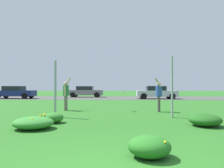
# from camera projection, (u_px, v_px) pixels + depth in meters

# --- Properties ---
(ground_plane) EXTENTS (120.00, 120.00, 0.00)m
(ground_plane) POSITION_uv_depth(u_px,v_px,m) (119.00, 107.00, 14.22)
(ground_plane) COLOR #26601E
(highway_strip) EXTENTS (120.00, 8.30, 0.01)m
(highway_strip) POSITION_uv_depth(u_px,v_px,m) (119.00, 98.00, 25.90)
(highway_strip) COLOR #424244
(highway_strip) RESTS_ON ground
(highway_center_stripe) EXTENTS (120.00, 0.16, 0.00)m
(highway_center_stripe) POSITION_uv_depth(u_px,v_px,m) (119.00, 98.00, 25.90)
(highway_center_stripe) COLOR yellow
(highway_center_stripe) RESTS_ON ground
(daylily_clump_mid_left) EXTENTS (1.07, 1.11, 0.42)m
(daylily_clump_mid_left) POSITION_uv_depth(u_px,v_px,m) (205.00, 120.00, 7.18)
(daylily_clump_mid_left) COLOR #1E5619
(daylily_clump_mid_left) RESTS_ON ground
(daylily_clump_front_center) EXTENTS (1.28, 1.15, 0.41)m
(daylily_clump_front_center) POSITION_uv_depth(u_px,v_px,m) (33.00, 123.00, 6.68)
(daylily_clump_front_center) COLOR #337F2D
(daylily_clump_front_center) RESTS_ON ground
(daylily_clump_front_right) EXTENTS (0.81, 0.78, 0.41)m
(daylily_clump_front_right) POSITION_uv_depth(u_px,v_px,m) (149.00, 146.00, 3.98)
(daylily_clump_front_right) COLOR #23661E
(daylily_clump_front_right) RESTS_ON ground
(daylily_clump_near_camera) EXTENTS (0.74, 0.71, 0.39)m
(daylily_clump_near_camera) POSITION_uv_depth(u_px,v_px,m) (53.00, 118.00, 7.81)
(daylily_clump_near_camera) COLOR #2D7526
(daylily_clump_near_camera) RESTS_ON ground
(sign_post_near_path) EXTENTS (0.07, 0.10, 2.51)m
(sign_post_near_path) POSITION_uv_depth(u_px,v_px,m) (55.00, 89.00, 9.34)
(sign_post_near_path) COLOR #93969B
(sign_post_near_path) RESTS_ON ground
(sign_post_by_roadside) EXTENTS (0.07, 0.10, 2.69)m
(sign_post_by_roadside) POSITION_uv_depth(u_px,v_px,m) (172.00, 87.00, 9.21)
(sign_post_by_roadside) COLOR #93969B
(sign_post_by_roadside) RESTS_ON ground
(person_thrower_green_shirt) EXTENTS (0.41, 0.50, 1.91)m
(person_thrower_green_shirt) POSITION_uv_depth(u_px,v_px,m) (66.00, 93.00, 12.02)
(person_thrower_green_shirt) COLOR #287038
(person_thrower_green_shirt) RESTS_ON ground
(person_catcher_blue_shirt) EXTENTS (0.44, 0.50, 1.84)m
(person_catcher_blue_shirt) POSITION_uv_depth(u_px,v_px,m) (159.00, 94.00, 11.34)
(person_catcher_blue_shirt) COLOR #2D4C9E
(person_catcher_blue_shirt) RESTS_ON ground
(frisbee_white) EXTENTS (0.26, 0.25, 0.12)m
(frisbee_white) POSITION_uv_depth(u_px,v_px,m) (123.00, 93.00, 11.65)
(frisbee_white) COLOR white
(car_navy_leftmost) EXTENTS (4.50, 2.00, 1.45)m
(car_navy_leftmost) POSITION_uv_depth(u_px,v_px,m) (15.00, 92.00, 24.48)
(car_navy_leftmost) COLOR navy
(car_navy_leftmost) RESTS_ON ground
(car_gray_center_left) EXTENTS (4.50, 2.00, 1.45)m
(car_gray_center_left) POSITION_uv_depth(u_px,v_px,m) (86.00, 92.00, 27.94)
(car_gray_center_left) COLOR slate
(car_gray_center_left) RESTS_ON ground
(car_silver_center_right) EXTENTS (4.50, 2.00, 1.45)m
(car_silver_center_right) POSITION_uv_depth(u_px,v_px,m) (156.00, 92.00, 23.90)
(car_silver_center_right) COLOR #B7BABF
(car_silver_center_right) RESTS_ON ground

